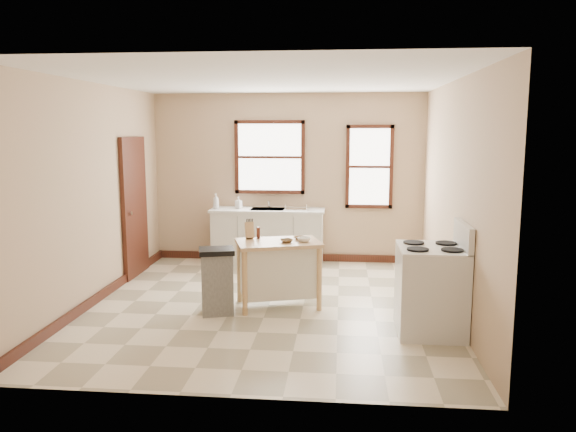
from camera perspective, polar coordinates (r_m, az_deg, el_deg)
The scene contains 23 objects.
floor at distance 7.23m, azimuth -1.96°, elevation -9.02°, with size 5.00×5.00×0.00m, color beige.
ceiling at distance 6.91m, azimuth -2.09°, elevation 13.67°, with size 5.00×5.00×0.00m, color white.
wall_back at distance 9.40m, azimuth -0.03°, elevation 3.86°, with size 4.50×0.04×2.80m, color tan.
wall_left at distance 7.56m, azimuth -19.19°, elevation 2.14°, with size 0.04×5.00×2.80m, color tan.
wall_right at distance 7.00m, azimuth 16.56°, elevation 1.77°, with size 0.04×5.00×2.80m, color tan.
window_main at distance 9.39m, azimuth -1.87°, elevation 5.99°, with size 1.17×0.06×1.22m, color #31190D, non-canonical shape.
window_side at distance 9.33m, azimuth 8.27°, elevation 4.96°, with size 0.77×0.06×1.37m, color #31190D, non-canonical shape.
door_left at distance 8.78m, azimuth -15.32°, elevation 0.89°, with size 0.06×0.90×2.10m, color #31190D.
baseboard_back at distance 9.58m, azimuth -0.04°, elevation -4.16°, with size 4.50×0.04×0.12m, color #31190D.
baseboard_left at distance 7.81m, azimuth -18.49°, elevation -7.67°, with size 0.04×5.00×0.12m, color #31190D.
sink_counter at distance 9.27m, azimuth -2.05°, elevation -2.09°, with size 1.86×0.62×0.92m, color beige, non-canonical shape.
faucet at distance 9.36m, azimuth -1.93°, elevation 1.55°, with size 0.03×0.03×0.22m, color silver.
soap_bottle_a at distance 9.27m, azimuth -7.34°, elevation 1.51°, with size 0.10×0.10×0.25m, color #B2B2B2.
soap_bottle_b at distance 9.25m, azimuth -5.04°, elevation 1.36°, with size 0.09×0.09×0.19m, color #B2B2B2.
dish_rack at distance 9.09m, azimuth 0.88°, elevation 0.93°, with size 0.36×0.27×0.09m, color silver, non-canonical shape.
kitchen_island at distance 7.08m, azimuth -0.99°, elevation -5.89°, with size 1.02×0.65×0.83m, color tan, non-canonical shape.
knife_block at distance 7.15m, azimuth -3.93°, elevation -1.51°, with size 0.10×0.10×0.20m, color tan, non-canonical shape.
pepper_grinder at distance 7.15m, azimuth -3.04°, elevation -1.72°, with size 0.04×0.04×0.15m, color #401A11.
bowl_a at distance 6.92m, azimuth -0.14°, elevation -2.54°, with size 0.16×0.16×0.04m, color brown.
bowl_b at distance 7.11m, azimuth 1.19°, elevation -2.24°, with size 0.15×0.15×0.04m, color brown.
bowl_c at distance 6.96m, azimuth 1.64°, elevation -2.41°, with size 0.17×0.17×0.05m, color white.
trash_bin at distance 6.85m, azimuth -7.21°, elevation -6.59°, with size 0.41×0.35×0.80m, color gray, non-canonical shape.
gas_stove at distance 6.33m, azimuth 14.33°, elevation -6.12°, with size 0.77×0.78×1.23m, color silver, non-canonical shape.
Camera 1 is at (0.90, -6.82, 2.22)m, focal length 35.00 mm.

